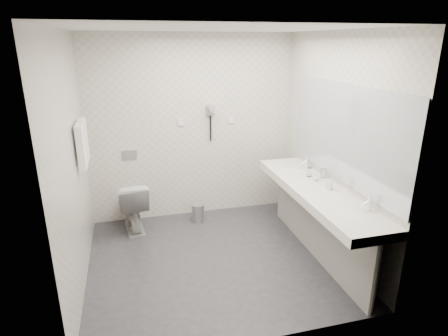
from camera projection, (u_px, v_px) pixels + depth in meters
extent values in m
plane|color=#2B2B30|center=(215.00, 259.00, 4.33)|extent=(2.80, 2.80, 0.00)
plane|color=silver|center=(213.00, 28.00, 3.52)|extent=(2.80, 2.80, 0.00)
plane|color=beige|center=(192.00, 129.00, 5.11)|extent=(2.80, 0.00, 2.80)
plane|color=beige|center=(254.00, 206.00, 2.73)|extent=(2.80, 0.00, 2.80)
plane|color=beige|center=(71.00, 166.00, 3.59)|extent=(0.00, 2.60, 2.60)
plane|color=beige|center=(334.00, 146.00, 4.26)|extent=(0.00, 2.60, 2.60)
cube|color=silver|center=(317.00, 192.00, 4.15)|extent=(0.55, 2.20, 0.10)
cube|color=gray|center=(316.00, 226.00, 4.30)|extent=(0.03, 2.15, 0.75)
cylinder|color=silver|center=(375.00, 278.00, 3.35)|extent=(0.06, 0.06, 0.75)
cylinder|color=silver|center=(283.00, 192.00, 5.26)|extent=(0.06, 0.06, 0.75)
cube|color=#B2BCC6|center=(344.00, 133.00, 4.01)|extent=(0.02, 2.20, 1.05)
ellipsoid|color=silver|center=(350.00, 214.00, 3.55)|extent=(0.40, 0.31, 0.05)
ellipsoid|color=silver|center=(293.00, 170.00, 4.74)|extent=(0.40, 0.31, 0.05)
cylinder|color=silver|center=(369.00, 203.00, 3.57)|extent=(0.04, 0.04, 0.15)
cylinder|color=silver|center=(307.00, 162.00, 4.76)|extent=(0.04, 0.04, 0.15)
imported|color=white|center=(329.00, 184.00, 4.10)|extent=(0.07, 0.07, 0.11)
imported|color=white|center=(316.00, 178.00, 4.33)|extent=(0.09, 0.09, 0.08)
imported|color=white|center=(331.00, 184.00, 4.07)|extent=(0.06, 0.06, 0.12)
cylinder|color=silver|center=(323.00, 173.00, 4.42)|extent=(0.07, 0.07, 0.11)
cylinder|color=silver|center=(309.00, 172.00, 4.47)|extent=(0.06, 0.06, 0.11)
imported|color=silver|center=(132.00, 205.00, 4.93)|extent=(0.44, 0.70, 0.68)
cube|color=#B2B5BA|center=(130.00, 155.00, 4.99)|extent=(0.18, 0.02, 0.12)
cylinder|color=#B2B5BA|center=(198.00, 213.00, 5.20)|extent=(0.19, 0.19, 0.24)
cylinder|color=#B2B5BA|center=(198.00, 205.00, 5.16)|extent=(0.17, 0.17, 0.02)
cylinder|color=silver|center=(79.00, 124.00, 4.01)|extent=(0.02, 0.62, 0.02)
cube|color=white|center=(81.00, 147.00, 3.95)|extent=(0.07, 0.24, 0.48)
cube|color=white|center=(84.00, 140.00, 4.21)|extent=(0.07, 0.24, 0.48)
cube|color=gray|center=(210.00, 110.00, 5.07)|extent=(0.10, 0.04, 0.14)
cylinder|color=gray|center=(211.00, 109.00, 4.99)|extent=(0.08, 0.14, 0.08)
cylinder|color=black|center=(211.00, 128.00, 5.13)|extent=(0.02, 0.02, 0.35)
cube|color=silver|center=(181.00, 122.00, 5.03)|extent=(0.09, 0.02, 0.09)
cube|color=silver|center=(231.00, 120.00, 5.20)|extent=(0.09, 0.02, 0.09)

